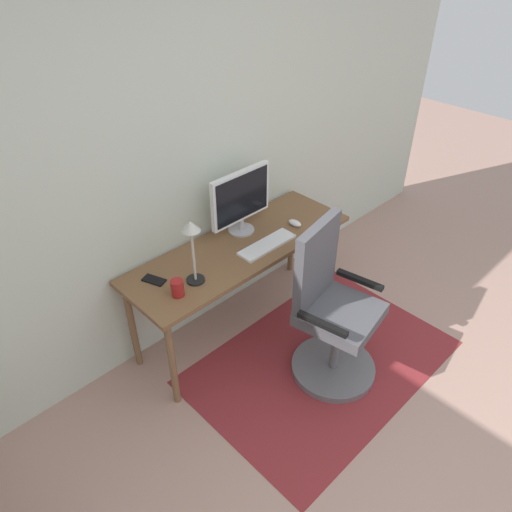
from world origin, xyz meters
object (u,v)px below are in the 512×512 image
Objects in this scene: desk at (241,255)px; computer_mouse at (295,223)px; keyboard at (267,245)px; coffee_cup at (177,288)px; monitor at (241,198)px; desk_lamp at (192,239)px; office_chair at (331,319)px; cell_phone at (154,280)px.

computer_mouse is at bearing -9.63° from desk.
desk is at bearing 136.49° from keyboard.
monitor is at bearing 18.70° from coffee_cup.
desk is 0.38m from monitor.
desk_lamp reaches higher than desk.
computer_mouse is at bearing 51.70° from office_chair.
office_chair is at bearing -90.25° from monitor.
desk_lamp is (0.18, -0.18, 0.30)m from cell_phone.
desk_lamp is (-0.44, -0.08, 0.37)m from desk.
office_chair is (0.75, -0.78, -0.28)m from cell_phone.
computer_mouse is at bearing 0.29° from desk_lamp.
desk_lamp is at bearing 122.39° from office_chair.
desk_lamp is (-0.57, 0.04, 0.29)m from keyboard.
office_chair reaches higher than keyboard.
monitor is 0.79m from cell_phone.
coffee_cup is at bearing -103.81° from cell_phone.
cell_phone is (-0.03, 0.21, -0.05)m from coffee_cup.
desk is 15.72× the size of computer_mouse.
coffee_cup is at bearing 179.30° from keyboard.
coffee_cup reaches higher than keyboard.
monitor reaches higher than coffee_cup.
cell_phone is at bearing 135.67° from desk_lamp.
office_chair reaches higher than desk.
keyboard reaches higher than cell_phone.
office_chair is at bearing -117.65° from computer_mouse.
desk is at bearing 10.69° from coffee_cup.
desk_lamp is (-0.89, -0.00, 0.28)m from computer_mouse.
cell_phone is 1.12m from office_chair.
coffee_cup reaches higher than desk.
desk is at bearing 89.94° from office_chair.
monitor reaches higher than desk_lamp.
computer_mouse is 0.93m from desk_lamp.
coffee_cup is (-0.59, -0.11, 0.13)m from desk.
monitor is 0.61m from desk_lamp.
monitor reaches higher than computer_mouse.
desk_lamp is at bearing -179.71° from computer_mouse.
coffee_cup is at bearing -161.30° from monitor.
office_chair is at bearing -67.09° from cell_phone.
computer_mouse reaches higher than desk.
desk is at bearing 170.37° from computer_mouse.
desk_lamp reaches higher than cell_phone.
keyboard is at bearing -4.05° from desk_lamp.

